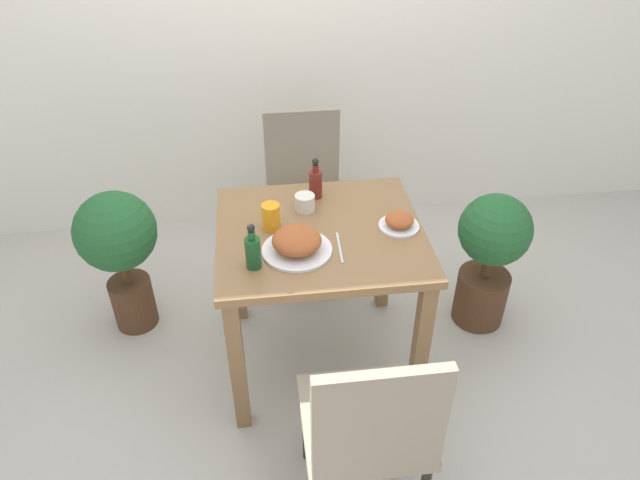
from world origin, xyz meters
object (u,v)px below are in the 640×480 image
object	(u,v)px
chair_near	(369,427)
drink_cup	(305,203)
juice_glass	(271,217)
potted_plant_right	(490,252)
side_plate	(399,222)
sauce_bottle	(316,182)
food_plate	(297,242)
potted_plant_left	(119,245)
chair_far	(305,187)
condiment_bottle	(253,251)

from	to	relation	value
chair_near	drink_cup	bearing A→B (deg)	-83.78
juice_glass	potted_plant_right	bearing A→B (deg)	6.73
side_plate	potted_plant_right	world-z (taller)	side_plate
drink_cup	sauce_bottle	size ratio (longest dim) A/B	0.45
food_plate	juice_glass	world-z (taller)	juice_glass
potted_plant_left	potted_plant_right	world-z (taller)	potted_plant_left
chair_far	food_plate	size ratio (longest dim) A/B	3.31
chair_near	condiment_bottle	bearing A→B (deg)	-60.47
chair_far	juice_glass	distance (m)	0.77
potted_plant_left	juice_glass	bearing A→B (deg)	-23.71
sauce_bottle	potted_plant_left	bearing A→B (deg)	174.13
juice_glass	drink_cup	bearing A→B (deg)	37.69
drink_cup	sauce_bottle	distance (m)	0.12
juice_glass	condiment_bottle	world-z (taller)	condiment_bottle
food_plate	juice_glass	bearing A→B (deg)	117.01
side_plate	drink_cup	world-z (taller)	drink_cup
condiment_bottle	potted_plant_right	world-z (taller)	condiment_bottle
chair_near	chair_far	world-z (taller)	same
potted_plant_left	chair_near	bearing A→B (deg)	-49.94
side_plate	potted_plant_right	distance (m)	0.66
sauce_bottle	condiment_bottle	bearing A→B (deg)	-121.89
sauce_bottle	potted_plant_right	xyz separation A→B (m)	(0.83, -0.10, -0.39)
chair_far	potted_plant_left	bearing A→B (deg)	-157.66
chair_near	side_plate	size ratio (longest dim) A/B	5.41
chair_near	sauce_bottle	size ratio (longest dim) A/B	4.77
sauce_bottle	potted_plant_right	distance (m)	0.93
food_plate	condiment_bottle	size ratio (longest dim) A/B	1.44
juice_glass	potted_plant_right	xyz separation A→B (m)	(1.04, 0.12, -0.38)
sauce_bottle	potted_plant_left	size ratio (longest dim) A/B	0.25
chair_far	sauce_bottle	bearing A→B (deg)	-89.64
chair_near	sauce_bottle	distance (m)	1.10
drink_cup	condiment_bottle	distance (m)	0.43
food_plate	potted_plant_right	bearing A→B (deg)	17.25
side_plate	potted_plant_left	xyz separation A→B (m)	(-1.23, 0.38, -0.28)
food_plate	side_plate	bearing A→B (deg)	14.29
side_plate	sauce_bottle	distance (m)	0.42
chair_near	potted_plant_right	world-z (taller)	chair_near
chair_near	juice_glass	world-z (taller)	chair_near
chair_far	potted_plant_left	world-z (taller)	chair_far
chair_far	side_plate	bearing A→B (deg)	-67.37
side_plate	juice_glass	distance (m)	0.52
food_plate	potted_plant_left	distance (m)	0.98
chair_near	side_plate	xyz separation A→B (m)	(0.27, 0.77, 0.26)
side_plate	juice_glass	bearing A→B (deg)	173.06
drink_cup	potted_plant_left	world-z (taller)	drink_cup
juice_glass	potted_plant_left	world-z (taller)	juice_glass
chair_far	condiment_bottle	xyz separation A→B (m)	(-0.29, -0.94, 0.30)
potted_plant_right	condiment_bottle	bearing A→B (deg)	-161.80
sauce_bottle	side_plate	bearing A→B (deg)	-42.14
side_plate	condiment_bottle	xyz separation A→B (m)	(-0.60, -0.18, 0.05)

